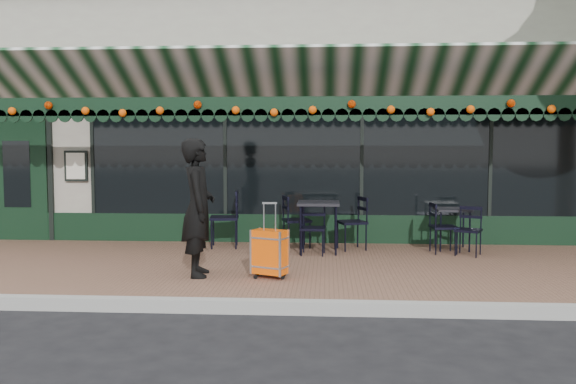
# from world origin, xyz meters

# --- Properties ---
(ground) EXTENTS (80.00, 80.00, 0.00)m
(ground) POSITION_xyz_m (0.00, 0.00, 0.00)
(ground) COLOR black
(ground) RESTS_ON ground
(sidewalk) EXTENTS (18.00, 4.00, 0.15)m
(sidewalk) POSITION_xyz_m (0.00, 2.00, 0.07)
(sidewalk) COLOR brown
(sidewalk) RESTS_ON ground
(curb) EXTENTS (18.00, 0.16, 0.15)m
(curb) POSITION_xyz_m (0.00, -0.08, 0.07)
(curb) COLOR #9E9E99
(curb) RESTS_ON ground
(restaurant_building) EXTENTS (12.00, 9.60, 4.50)m
(restaurant_building) POSITION_xyz_m (0.00, 7.84, 2.27)
(restaurant_building) COLOR gray
(restaurant_building) RESTS_ON ground
(woman) EXTENTS (0.53, 0.72, 1.81)m
(woman) POSITION_xyz_m (-0.88, 1.14, 1.05)
(woman) COLOR black
(woman) RESTS_ON sidewalk
(suitcase) EXTENTS (0.49, 0.39, 0.98)m
(suitcase) POSITION_xyz_m (0.06, 1.07, 0.48)
(suitcase) COLOR #FF5908
(suitcase) RESTS_ON sidewalk
(cafe_table_a) EXTENTS (0.55, 0.55, 0.68)m
(cafe_table_a) POSITION_xyz_m (2.87, 3.42, 0.76)
(cafe_table_a) COLOR black
(cafe_table_a) RESTS_ON sidewalk
(cafe_table_b) EXTENTS (0.66, 0.66, 0.82)m
(cafe_table_b) POSITION_xyz_m (0.66, 3.01, 0.88)
(cafe_table_b) COLOR black
(cafe_table_b) RESTS_ON sidewalk
(chair_a_left) EXTENTS (0.56, 0.56, 0.89)m
(chair_a_left) POSITION_xyz_m (1.21, 3.31, 0.59)
(chair_a_left) COLOR black
(chair_a_left) RESTS_ON sidewalk
(chair_a_right) EXTENTS (0.45, 0.45, 0.82)m
(chair_a_right) POSITION_xyz_m (2.66, 3.07, 0.56)
(chair_a_right) COLOR black
(chair_a_right) RESTS_ON sidewalk
(chair_a_front) EXTENTS (0.51, 0.51, 0.77)m
(chair_a_front) POSITION_xyz_m (3.00, 2.88, 0.54)
(chair_a_front) COLOR black
(chair_a_front) RESTS_ON sidewalk
(chair_b_left) EXTENTS (0.54, 0.54, 0.98)m
(chair_b_left) POSITION_xyz_m (-0.92, 3.39, 0.64)
(chair_b_left) COLOR black
(chair_b_left) RESTS_ON sidewalk
(chair_b_right) EXTENTS (0.55, 0.55, 0.89)m
(chair_b_right) POSITION_xyz_m (0.29, 3.48, 0.59)
(chair_b_right) COLOR black
(chair_b_right) RESTS_ON sidewalk
(chair_b_front) EXTENTS (0.43, 0.43, 0.81)m
(chair_b_front) POSITION_xyz_m (0.58, 2.79, 0.55)
(chair_b_front) COLOR black
(chair_b_front) RESTS_ON sidewalk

